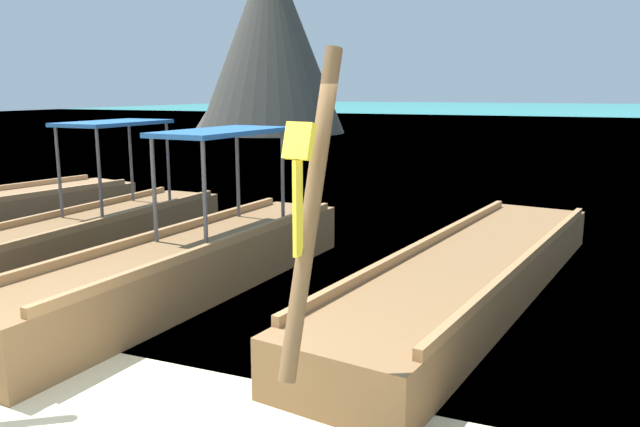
# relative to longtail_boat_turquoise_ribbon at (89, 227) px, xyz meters

# --- Properties ---
(sea_water) EXTENTS (120.00, 120.00, 0.00)m
(sea_water) POSITION_rel_longtail_boat_turquoise_ribbon_xyz_m (4.41, 56.91, -0.32)
(sea_water) COLOR teal
(sea_water) RESTS_ON ground
(longtail_boat_turquoise_ribbon) EXTENTS (1.30, 6.27, 2.74)m
(longtail_boat_turquoise_ribbon) POSITION_rel_longtail_boat_turquoise_ribbon_xyz_m (0.00, 0.00, 0.00)
(longtail_boat_turquoise_ribbon) COLOR brown
(longtail_boat_turquoise_ribbon) RESTS_ON ground
(longtail_boat_pink_ribbon) EXTENTS (1.57, 6.44, 2.75)m
(longtail_boat_pink_ribbon) POSITION_rel_longtail_boat_turquoise_ribbon_xyz_m (2.80, -1.35, 0.07)
(longtail_boat_pink_ribbon) COLOR brown
(longtail_boat_pink_ribbon) RESTS_ON ground
(longtail_boat_yellow_ribbon) EXTENTS (2.44, 7.48, 2.76)m
(longtail_boat_yellow_ribbon) POSITION_rel_longtail_boat_turquoise_ribbon_xyz_m (6.01, -0.13, -0.04)
(longtail_boat_yellow_ribbon) COLOR brown
(longtail_boat_yellow_ribbon) RESTS_ON ground
(karst_rock) EXTENTS (9.68, 8.43, 10.57)m
(karst_rock) POSITION_rel_longtail_boat_turquoise_ribbon_xyz_m (-9.88, 25.35, 4.67)
(karst_rock) COLOR #47443D
(karst_rock) RESTS_ON ground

